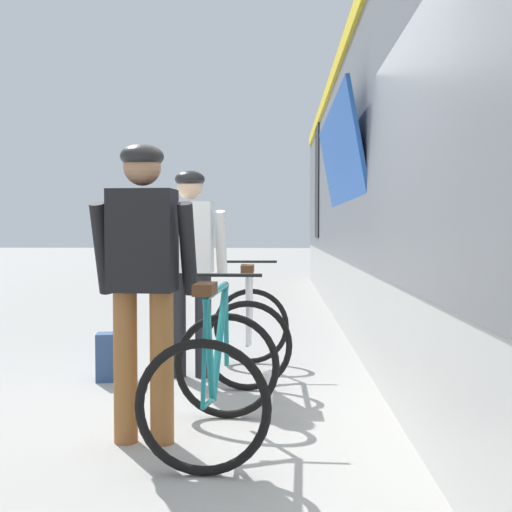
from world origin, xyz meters
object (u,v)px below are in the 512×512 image
Objects in this scene: backpack_on_platform at (114,357)px; water_bottle_near_the_bikes at (268,388)px; bicycle_far_white at (249,330)px; cyclist_far_in_white at (190,254)px; bicycle_near_teal at (216,376)px; cyclist_near_in_dark at (143,265)px; water_bottle_by_the_backpack at (103,364)px.

backpack_on_platform is 1.47m from water_bottle_near_the_bikes.
bicycle_far_white reaches higher than water_bottle_near_the_bikes.
cyclist_far_in_white is 1.61× the size of bicycle_near_teal.
bicycle_near_teal is 1.77m from bicycle_far_white.
cyclist_near_in_dark reaches higher than bicycle_far_white.
cyclist_near_in_dark is 8.85× the size of water_bottle_by_the_backpack.
bicycle_far_white is at bearing 4.62° from cyclist_far_in_white.
cyclist_far_in_white is 0.82m from bicycle_far_white.
water_bottle_by_the_backpack is at bearing 120.55° from backpack_on_platform.
cyclist_near_in_dark is 1.46m from water_bottle_near_the_bikes.
bicycle_near_teal reaches higher than water_bottle_by_the_backpack.
cyclist_far_in_white is 8.85× the size of water_bottle_by_the_backpack.
cyclist_far_in_white is 1.22m from water_bottle_by_the_backpack.
backpack_on_platform is (-1.13, -0.21, -0.20)m from bicycle_far_white.
bicycle_near_teal is at bearing -0.85° from cyclist_near_in_dark.
bicycle_far_white is 2.70× the size of backpack_on_platform.
bicycle_far_white reaches higher than water_bottle_by_the_backpack.
water_bottle_near_the_bikes is at bearing 50.31° from cyclist_near_in_dark.
bicycle_far_white is (0.11, 1.77, 0.00)m from bicycle_near_teal.
bicycle_far_white is (0.54, 1.76, -0.65)m from cyclist_near_in_dark.
water_bottle_by_the_backpack is (-0.14, 0.17, -0.10)m from backpack_on_platform.
cyclist_near_in_dark is 2.10m from water_bottle_by_the_backpack.
cyclist_far_in_white reaches higher than backpack_on_platform.
backpack_on_platform is at bearing -51.56° from water_bottle_by_the_backpack.
bicycle_near_teal reaches higher than water_bottle_near_the_bikes.
water_bottle_near_the_bikes is 1.18× the size of water_bottle_by_the_backpack.
water_bottle_near_the_bikes is at bearing 71.70° from bicycle_near_teal.
cyclist_far_in_white is 1.44m from water_bottle_near_the_bikes.
cyclist_near_in_dark is at bearing -91.37° from cyclist_far_in_white.
backpack_on_platform reaches higher than water_bottle_by_the_backpack.
cyclist_near_in_dark reaches higher than backpack_on_platform.
backpack_on_platform is at bearing 122.94° from bicycle_near_teal.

